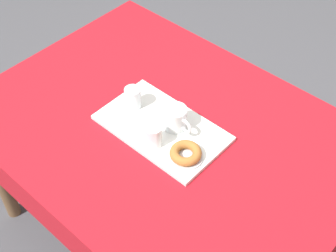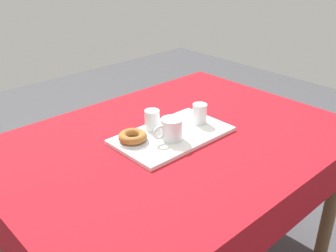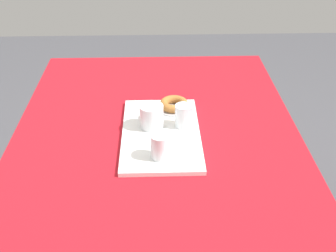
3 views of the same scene
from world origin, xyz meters
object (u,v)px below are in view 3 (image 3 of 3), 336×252
object	(u,v)px
dining_table	(158,154)
water_glass_near	(161,148)
tea_mug_left	(153,117)
water_glass_far	(185,117)
sugar_donut_left	(175,104)
serving_tray	(162,133)
donut_plate_left	(175,108)

from	to	relation	value
dining_table	water_glass_near	xyz separation A→B (m)	(0.16, 0.01, 0.14)
tea_mug_left	water_glass_far	world-z (taller)	tea_mug_left
dining_table	water_glass_far	distance (m)	0.17
water_glass_far	tea_mug_left	bearing A→B (deg)	-90.83
water_glass_near	dining_table	bearing A→B (deg)	-176.23
water_glass_far	sugar_donut_left	xyz separation A→B (m)	(-0.13, -0.03, -0.02)
water_glass_near	serving_tray	bearing A→B (deg)	177.95
sugar_donut_left	serving_tray	bearing A→B (deg)	-18.66
serving_tray	sugar_donut_left	bearing A→B (deg)	161.34
serving_tray	water_glass_near	size ratio (longest dim) A/B	5.49
donut_plate_left	sugar_donut_left	xyz separation A→B (m)	(0.00, 0.00, 0.02)
water_glass_near	donut_plate_left	size ratio (longest dim) A/B	0.69
dining_table	donut_plate_left	world-z (taller)	donut_plate_left
serving_tray	water_glass_near	xyz separation A→B (m)	(0.16, -0.01, 0.05)
tea_mug_left	donut_plate_left	distance (m)	0.16
serving_tray	sugar_donut_left	world-z (taller)	sugar_donut_left
water_glass_near	sugar_donut_left	distance (m)	0.32
tea_mug_left	donut_plate_left	xyz separation A→B (m)	(-0.12, 0.09, -0.04)
water_glass_near	sugar_donut_left	size ratio (longest dim) A/B	0.77
water_glass_far	water_glass_near	bearing A→B (deg)	-24.89
serving_tray	water_glass_far	size ratio (longest dim) A/B	5.49
tea_mug_left	donut_plate_left	size ratio (longest dim) A/B	1.05
dining_table	water_glass_far	xyz separation A→B (m)	(-0.04, 0.10, 0.14)
serving_tray	sugar_donut_left	size ratio (longest dim) A/B	4.23
serving_tray	tea_mug_left	size ratio (longest dim) A/B	3.63
donut_plate_left	sugar_donut_left	world-z (taller)	sugar_donut_left
water_glass_near	donut_plate_left	distance (m)	0.32
sugar_donut_left	donut_plate_left	bearing A→B (deg)	0.00
sugar_donut_left	tea_mug_left	bearing A→B (deg)	-34.97
water_glass_near	sugar_donut_left	world-z (taller)	water_glass_near
water_glass_far	sugar_donut_left	distance (m)	0.13
serving_tray	water_glass_far	world-z (taller)	water_glass_far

